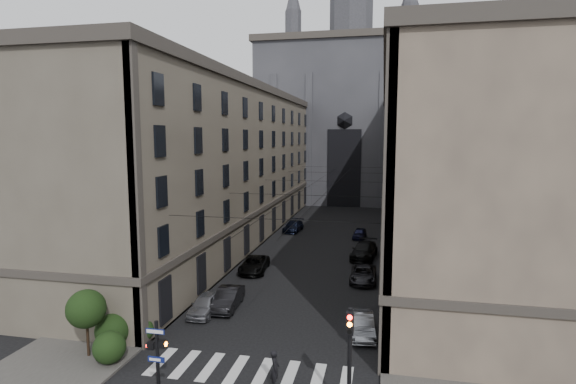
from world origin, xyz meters
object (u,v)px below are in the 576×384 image
Objects in this scene: car_right_midfar at (364,250)px; car_right_midnear at (363,274)px; car_left_far at (293,226)px; traffic_light_right at (350,350)px; car_left_midfar at (254,264)px; car_left_near at (205,304)px; pedestrian_signal_left at (157,355)px; car_right_near at (362,325)px; gothic_tower at (350,111)px; car_left_midnear at (228,298)px; car_right_far at (360,233)px; pedestrian at (275,369)px.

car_right_midnear is at bearing -81.38° from car_right_midfar.
car_right_midnear is at bearing -57.76° from car_left_far.
traffic_light_right reaches higher than car_right_midnear.
traffic_light_right reaches higher than car_right_midfar.
car_left_midfar is 1.04× the size of car_left_far.
car_left_far is at bearing 86.44° from car_left_near.
traffic_light_right is at bearing -70.58° from car_left_far.
pedestrian_signal_left is 10.83m from car_left_near.
car_right_near is at bearing 88.78° from traffic_light_right.
traffic_light_right is (5.60, -73.04, -14.51)m from gothic_tower.
car_left_midnear is 0.92× the size of car_left_far.
pedestrian_signal_left reaches higher than car_left_midfar.
traffic_light_right is at bearing -68.22° from car_left_midfar.
car_right_near is at bearing -88.12° from car_right_midnear.
traffic_light_right is 36.91m from car_right_far.
car_left_far is at bearing 169.44° from car_right_far.
car_left_near is 0.73× the size of car_right_midfar.
gothic_tower is 40.33m from car_right_far.
car_left_midnear is at bearing -91.16° from car_left_midfar.
car_right_far is (-1.19, 17.00, -0.04)m from car_right_midnear.
car_right_midnear is at bearing 85.29° from car_right_near.
car_left_midfar is at bearing 4.54° from pedestrian.
car_left_midfar is (-0.62, 9.14, -0.04)m from car_left_midnear.
car_left_midfar is at bearing -85.58° from car_left_far.
traffic_light_right is at bearing -89.63° from car_right_midnear.
car_right_midnear reaches higher than car_right_far.
car_right_far is at bearing -18.77° from pedestrian.
car_right_midnear is at bearing -84.22° from gothic_tower.
car_right_near is (9.99, -2.52, -0.06)m from car_left_midnear.
traffic_light_right is 0.92× the size of car_right_midfar.
car_right_midnear is 18.31m from pedestrian.
pedestrian is (1.73, -71.19, -16.81)m from gothic_tower.
car_left_midnear reaches higher than car_left_far.
car_left_midnear is at bearing 130.54° from traffic_light_right.
car_left_midnear reaches higher than car_right_midnear.
traffic_light_right reaches higher than car_right_far.
car_left_far is 9.28m from car_right_far.
car_left_midfar is 10.24m from car_right_midnear.
car_right_near is 10.86m from car_right_midnear.
gothic_tower is at bearing 82.49° from car_left_midnear.
pedestrian is at bearing -90.77° from car_right_midfar.
car_right_midnear is at bearing -9.59° from car_left_midfar.
car_right_midfar is 9.26m from car_right_far.
car_left_midnear reaches higher than car_left_midfar.
pedestrian_signal_left is 0.83× the size of car_right_midnear.
car_left_far reaches higher than car_left_midfar.
gothic_tower is at bearing 79.68° from car_left_midfar.
gothic_tower is 14.10× the size of car_left_near.
car_left_midnear is at bearing -84.23° from car_left_far.
car_left_near is at bearing -86.75° from car_left_far.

